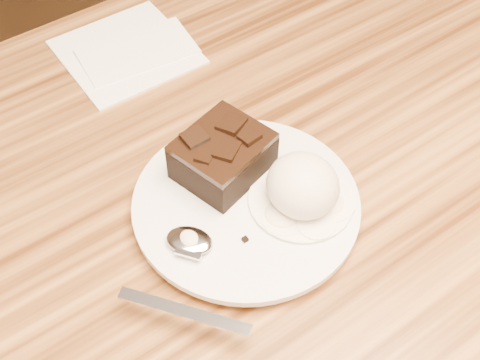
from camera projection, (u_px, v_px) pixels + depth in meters
plate at (246, 207)px, 0.63m from camera, size 0.22×0.22×0.02m
brownie at (223, 158)px, 0.63m from camera, size 0.10×0.09×0.04m
ice_cream_scoop at (303, 185)px, 0.61m from camera, size 0.07×0.07×0.06m
melt_puddle at (301, 200)px, 0.62m from camera, size 0.10×0.10×0.00m
spoon at (190, 242)px, 0.59m from camera, size 0.13×0.16×0.01m
napkin at (126, 51)px, 0.79m from camera, size 0.15×0.15×0.01m
crumb_a at (321, 195)px, 0.63m from camera, size 0.01×0.01×0.00m
crumb_b at (192, 231)px, 0.60m from camera, size 0.01×0.01×0.00m
crumb_c at (319, 208)px, 0.62m from camera, size 0.01×0.01×0.00m
crumb_d at (245, 239)px, 0.60m from camera, size 0.01×0.01×0.00m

